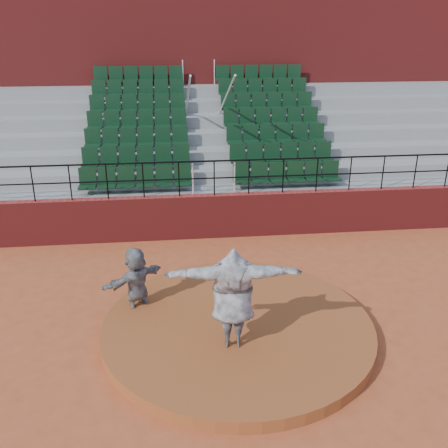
{
  "coord_description": "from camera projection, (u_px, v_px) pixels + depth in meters",
  "views": [
    {
      "loc": [
        -1.24,
        -8.57,
        5.93
      ],
      "look_at": [
        0.0,
        2.5,
        1.4
      ],
      "focal_mm": 40.0,
      "sensor_mm": 36.0,
      "label": 1
    }
  ],
  "objects": [
    {
      "name": "pitching_rubber",
      "position": [
        237.0,
        317.0,
        10.29
      ],
      "size": [
        0.6,
        0.15,
        0.03
      ],
      "primitive_type": "cube",
      "color": "white",
      "rests_on": "pitchers_mound"
    },
    {
      "name": "ground",
      "position": [
        238.0,
        332.0,
        10.25
      ],
      "size": [
        90.0,
        90.0,
        0.0
      ],
      "primitive_type": "plane",
      "color": "#A94B26",
      "rests_on": "ground"
    },
    {
      "name": "boundary_wall",
      "position": [
        215.0,
        216.0,
        14.61
      ],
      "size": [
        24.0,
        0.3,
        1.3
      ],
      "primitive_type": "cube",
      "color": "maroon",
      "rests_on": "ground"
    },
    {
      "name": "seating_deck",
      "position": [
        205.0,
        158.0,
        17.66
      ],
      "size": [
        24.0,
        5.97,
        4.63
      ],
      "color": "gray",
      "rests_on": "ground"
    },
    {
      "name": "pitcher",
      "position": [
        233.0,
        297.0,
        9.12
      ],
      "size": [
        2.49,
        0.83,
        1.99
      ],
      "primitive_type": "imported",
      "rotation": [
        0.0,
        0.0,
        3.07
      ],
      "color": "black",
      "rests_on": "pitchers_mound"
    },
    {
      "name": "press_box_facade",
      "position": [
        197.0,
        84.0,
        20.51
      ],
      "size": [
        24.0,
        3.0,
        7.1
      ],
      "primitive_type": "cube",
      "color": "maroon",
      "rests_on": "ground"
    },
    {
      "name": "wall_railing",
      "position": [
        214.0,
        170.0,
        14.09
      ],
      "size": [
        24.04,
        0.05,
        1.03
      ],
      "color": "black",
      "rests_on": "boundary_wall"
    },
    {
      "name": "pitchers_mound",
      "position": [
        238.0,
        327.0,
        10.2
      ],
      "size": [
        5.5,
        5.5,
        0.25
      ],
      "primitive_type": "cylinder",
      "color": "brown",
      "rests_on": "ground"
    },
    {
      "name": "fielder",
      "position": [
        136.0,
        282.0,
        10.6
      ],
      "size": [
        1.45,
        1.26,
        1.58
      ],
      "primitive_type": "imported",
      "rotation": [
        0.0,
        0.0,
        3.79
      ],
      "color": "black",
      "rests_on": "ground"
    }
  ]
}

